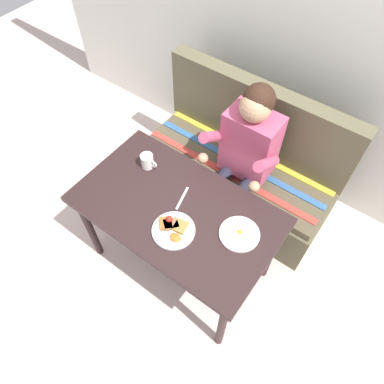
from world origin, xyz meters
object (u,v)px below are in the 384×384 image
at_px(table, 177,215).
at_px(plate_breakfast, 173,229).
at_px(plate_eggs, 239,234).
at_px(couch, 239,170).
at_px(fork, 182,198).
at_px(person, 244,152).
at_px(coffee_mug, 147,161).

distance_m(table, plate_breakfast, 0.18).
relative_size(table, plate_eggs, 5.34).
bearing_deg(plate_breakfast, couch, 94.87).
bearing_deg(couch, plate_eggs, -61.13).
height_order(couch, fork, couch).
relative_size(person, fork, 7.13).
distance_m(plate_breakfast, plate_eggs, 0.36).
relative_size(table, person, 0.99).
bearing_deg(fork, plate_breakfast, -79.81).
height_order(couch, person, person).
height_order(table, couch, couch).
bearing_deg(plate_breakfast, fork, 114.36).
distance_m(person, fork, 0.53).
bearing_deg(person, plate_breakfast, -91.25).
xyz_separation_m(table, plate_eggs, (0.39, 0.07, 0.09)).
relative_size(couch, person, 1.19).
distance_m(plate_breakfast, coffee_mug, 0.50).
relative_size(table, coffee_mug, 10.17).
bearing_deg(person, plate_eggs, -60.72).
distance_m(couch, fork, 0.80).
xyz_separation_m(person, plate_eggs, (0.29, -0.52, -0.00)).
bearing_deg(plate_breakfast, plate_eggs, 32.09).
bearing_deg(couch, coffee_mug, -118.61).
relative_size(plate_breakfast, fork, 1.42).
height_order(table, plate_breakfast, plate_breakfast).
relative_size(plate_eggs, fork, 1.32).
xyz_separation_m(plate_breakfast, plate_eggs, (0.31, 0.19, -0.01)).
xyz_separation_m(table, fork, (-0.01, 0.07, 0.08)).
distance_m(couch, plate_eggs, 0.90).
xyz_separation_m(couch, person, (0.09, -0.17, 0.41)).
bearing_deg(table, person, 81.17).
bearing_deg(fork, couch, 74.65).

